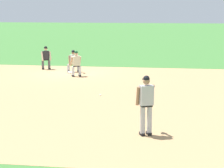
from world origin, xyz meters
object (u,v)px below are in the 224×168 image
(baseball, at_px, (100,95))
(first_baseman, at_px, (74,60))
(first_base_bag, at_px, (71,73))
(pitcher, at_px, (146,101))
(baserunner, at_px, (76,63))
(umpire, at_px, (46,57))

(baseball, height_order, first_baseman, first_baseman)
(first_base_bag, distance_m, pitcher, 13.10)
(first_baseman, height_order, baserunner, baserunner)
(first_baseman, bearing_deg, umpire, 65.58)
(first_baseman, bearing_deg, baserunner, -161.58)
(first_base_bag, distance_m, first_baseman, 0.82)
(baserunner, distance_m, umpire, 3.54)
(first_baseman, xyz_separation_m, baserunner, (-1.57, -0.52, 0.06))
(first_base_bag, height_order, baseball, first_base_bag)
(pitcher, bearing_deg, first_base_bag, 23.98)
(first_base_bag, relative_size, baserunner, 0.26)
(baserunner, bearing_deg, first_base_bag, 27.68)
(baseball, relative_size, first_baseman, 0.06)
(first_baseman, xyz_separation_m, umpire, (0.91, 2.01, 0.06))
(first_base_bag, bearing_deg, first_baseman, -8.02)
(first_base_bag, xyz_separation_m, first_baseman, (0.45, -0.06, 0.69))
(pitcher, xyz_separation_m, first_baseman, (12.39, 5.25, -0.33))
(baseball, bearing_deg, pitcher, -156.83)
(baseball, distance_m, first_baseman, 7.31)
(baseball, xyz_separation_m, pitcher, (-5.68, -2.43, 1.02))
(pitcher, height_order, first_baseman, pitcher)
(baseball, xyz_separation_m, umpire, (7.62, 4.82, 0.76))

